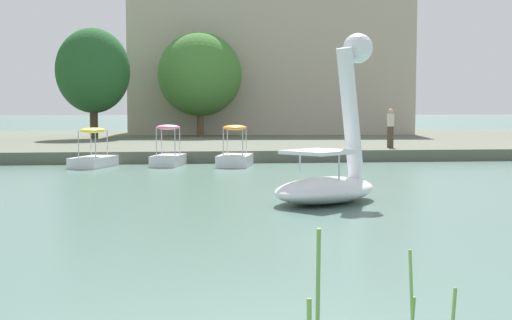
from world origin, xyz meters
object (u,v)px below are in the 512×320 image
object	(u,v)px
pedal_boat_orange	(235,154)
tree_broadleaf_right	(200,74)
pedal_boat_pink	(168,154)
person_on_path	(390,127)
pedal_boat_yellow	(93,156)
swan_boat	(332,164)
tree_broadleaf_behind_dock	(93,71)

from	to	relation	value
pedal_boat_orange	tree_broadleaf_right	size ratio (longest dim) A/B	0.36
pedal_boat_pink	tree_broadleaf_right	xyz separation A→B (m)	(1.63, 15.55, 3.77)
person_on_path	pedal_boat_pink	bearing A→B (deg)	-164.64
pedal_boat_pink	tree_broadleaf_right	world-z (taller)	tree_broadleaf_right
tree_broadleaf_right	person_on_path	world-z (taller)	tree_broadleaf_right
pedal_boat_yellow	tree_broadleaf_right	size ratio (longest dim) A/B	0.36
swan_boat	pedal_boat_pink	world-z (taller)	swan_boat
swan_boat	tree_broadleaf_behind_dock	bearing A→B (deg)	109.45
pedal_boat_orange	person_on_path	size ratio (longest dim) A/B	1.33
tree_broadleaf_behind_dock	pedal_boat_pink	bearing A→B (deg)	-71.44
pedal_boat_pink	tree_broadleaf_right	bearing A→B (deg)	84.00
pedal_boat_pink	tree_broadleaf_behind_dock	world-z (taller)	tree_broadleaf_behind_dock
pedal_boat_orange	person_on_path	bearing A→B (deg)	23.55
pedal_boat_orange	pedal_boat_pink	world-z (taller)	pedal_boat_pink
tree_broadleaf_behind_dock	person_on_path	world-z (taller)	tree_broadleaf_behind_dock
pedal_boat_yellow	tree_broadleaf_right	bearing A→B (deg)	74.64
swan_boat	pedal_boat_pink	bearing A→B (deg)	110.55
pedal_boat_orange	tree_broadleaf_right	world-z (taller)	tree_broadleaf_right
swan_boat	tree_broadleaf_right	distance (m)	26.33
swan_boat	pedal_boat_yellow	bearing A→B (deg)	123.23
pedal_boat_yellow	tree_broadleaf_right	xyz separation A→B (m)	(4.36, 15.88, 3.77)
tree_broadleaf_behind_dock	person_on_path	size ratio (longest dim) A/B	3.66
person_on_path	tree_broadleaf_behind_dock	bearing A→B (deg)	143.03
swan_boat	pedal_boat_yellow	distance (m)	12.14
person_on_path	swan_boat	bearing A→B (deg)	-112.74
pedal_boat_orange	pedal_boat_yellow	distance (m)	5.21
tree_broadleaf_right	swan_boat	bearing A→B (deg)	-84.97
pedal_boat_orange	person_on_path	xyz separation A→B (m)	(6.91, 3.01, 0.91)
pedal_boat_yellow	swan_boat	bearing A→B (deg)	-56.77
swan_boat	person_on_path	bearing A→B (deg)	67.26
swan_boat	pedal_boat_yellow	world-z (taller)	swan_boat
pedal_boat_pink	pedal_boat_yellow	world-z (taller)	pedal_boat_pink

